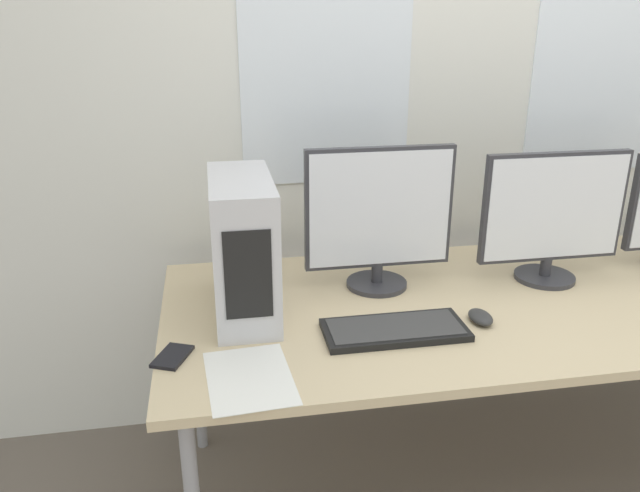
% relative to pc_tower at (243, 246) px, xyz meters
% --- Properties ---
extents(wall_back, '(8.00, 0.07, 2.70)m').
position_rel_pc_tower_xyz_m(wall_back, '(0.90, 0.54, 0.40)').
color(wall_back, silver).
rests_on(wall_back, ground_plane).
extents(desk, '(2.31, 0.94, 0.74)m').
position_rel_pc_tower_xyz_m(desk, '(0.90, -0.06, -0.25)').
color(desk, '#D1BA8E').
rests_on(desk, ground_plane).
extents(pc_tower, '(0.18, 0.45, 0.42)m').
position_rel_pc_tower_xyz_m(pc_tower, '(0.00, 0.00, 0.00)').
color(pc_tower, silver).
rests_on(pc_tower, desk).
extents(monitor_main, '(0.48, 0.20, 0.47)m').
position_rel_pc_tower_xyz_m(monitor_main, '(0.44, 0.10, 0.04)').
color(monitor_main, '#333338').
rests_on(monitor_main, desk).
extents(monitor_right_near, '(0.50, 0.20, 0.44)m').
position_rel_pc_tower_xyz_m(monitor_right_near, '(1.03, 0.05, 0.02)').
color(monitor_right_near, '#333338').
rests_on(monitor_right_near, desk).
extents(keyboard, '(0.41, 0.18, 0.02)m').
position_rel_pc_tower_xyz_m(keyboard, '(0.41, -0.23, -0.20)').
color(keyboard, black).
rests_on(keyboard, desk).
extents(mouse, '(0.06, 0.10, 0.03)m').
position_rel_pc_tower_xyz_m(mouse, '(0.68, -0.21, -0.19)').
color(mouse, '#2D2D2D').
rests_on(mouse, desk).
extents(cell_phone, '(0.12, 0.14, 0.01)m').
position_rel_pc_tower_xyz_m(cell_phone, '(-0.21, -0.26, -0.20)').
color(cell_phone, black).
rests_on(cell_phone, desk).
extents(paper_sheet_left, '(0.23, 0.31, 0.00)m').
position_rel_pc_tower_xyz_m(paper_sheet_left, '(-0.02, -0.39, -0.21)').
color(paper_sheet_left, white).
rests_on(paper_sheet_left, desk).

